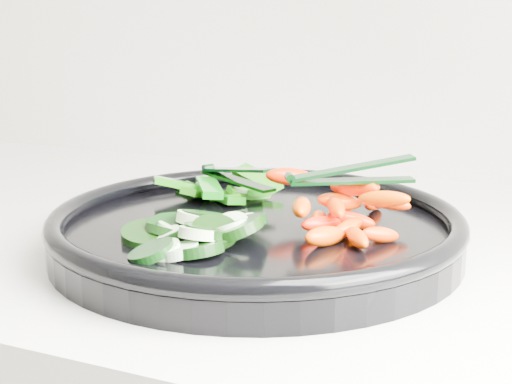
% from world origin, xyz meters
% --- Properties ---
extents(veggie_tray, '(0.43, 0.43, 0.04)m').
position_xyz_m(veggie_tray, '(0.70, 1.63, 0.95)').
color(veggie_tray, black).
rests_on(veggie_tray, counter).
extents(cucumber_pile, '(0.13, 0.13, 0.04)m').
position_xyz_m(cucumber_pile, '(0.67, 1.56, 0.96)').
color(cucumber_pile, black).
rests_on(cucumber_pile, veggie_tray).
extents(carrot_pile, '(0.15, 0.17, 0.05)m').
position_xyz_m(carrot_pile, '(0.78, 1.65, 0.97)').
color(carrot_pile, '#E74A00').
rests_on(carrot_pile, veggie_tray).
extents(pepper_pile, '(0.12, 0.12, 0.03)m').
position_xyz_m(pepper_pile, '(0.63, 1.71, 0.96)').
color(pepper_pile, '#216709').
rests_on(pepper_pile, veggie_tray).
extents(tong_carrot, '(0.11, 0.07, 0.02)m').
position_xyz_m(tong_carrot, '(0.78, 1.65, 1.00)').
color(tong_carrot, black).
rests_on(tong_carrot, carrot_pile).
extents(tong_pepper, '(0.11, 0.07, 0.02)m').
position_xyz_m(tong_pepper, '(0.64, 1.71, 0.98)').
color(tong_pepper, black).
rests_on(tong_pepper, pepper_pile).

